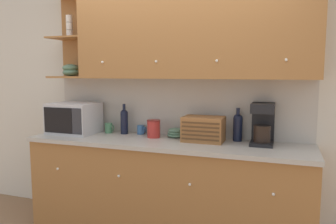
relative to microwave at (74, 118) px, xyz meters
name	(u,v)px	position (x,y,z in m)	size (l,w,h in m)	color
ground_plane	(175,222)	(1.06, 0.27, -1.12)	(24.00, 24.00, 0.00)	#896647
wall_back	(176,102)	(1.06, 0.30, 0.18)	(5.12, 0.06, 2.60)	beige
counter_unit	(165,188)	(1.06, -0.04, -0.64)	(2.74, 0.64, 0.96)	#A36B38
backsplash_panel	(175,107)	(1.06, 0.26, 0.13)	(2.72, 0.01, 0.59)	#B7B2A8
upper_cabinets	(187,31)	(1.23, 0.10, 0.87)	(2.72, 0.34, 0.90)	#A36B38
microwave	(74,118)	(0.00, 0.00, 0.00)	(0.48, 0.40, 0.33)	silver
mug_blue_second	(109,128)	(0.34, 0.14, -0.11)	(0.09, 0.08, 0.11)	#4C845B
second_wine_bottle	(124,120)	(0.53, 0.15, -0.02)	(0.08, 0.08, 0.32)	black
mug	(141,130)	(0.71, 0.19, -0.12)	(0.09, 0.08, 0.09)	#38669E
storage_canister	(154,129)	(0.90, 0.07, -0.07)	(0.14, 0.14, 0.18)	#B22D28
bowl_stack_on_counter	(176,133)	(1.11, 0.15, -0.12)	(0.18, 0.18, 0.09)	slate
bread_box	(203,129)	(1.42, 0.05, -0.05)	(0.38, 0.26, 0.24)	#996033
wine_bottle	(238,126)	(1.72, 0.18, -0.02)	(0.09, 0.09, 0.32)	black
coffee_maker	(263,123)	(1.95, 0.11, 0.03)	(0.20, 0.27, 0.38)	black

